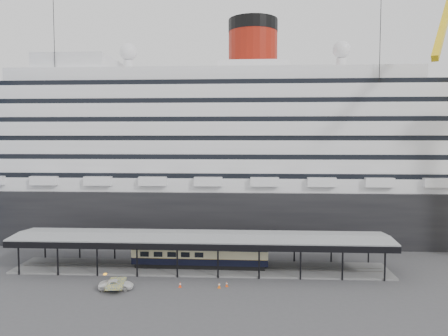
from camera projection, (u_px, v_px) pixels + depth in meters
The scene contains 8 objects.
ground at pixel (197, 280), 60.82m from camera, with size 200.00×200.00×0.00m, color #3D3D40.
cruise_ship at pixel (215, 145), 91.44m from camera, with size 130.00×30.00×43.90m.
platform_canopy at pixel (201, 254), 65.64m from camera, with size 56.00×9.18×5.30m.
port_truck at pixel (116, 285), 56.89m from camera, with size 2.05×4.45×1.24m, color silver.
pullman_carriage at pixel (200, 253), 65.64m from camera, with size 20.42×3.01×20.01m.
traffic_cone_left at pixel (180, 285), 57.69m from camera, with size 0.47×0.47×0.74m.
traffic_cone_mid at pixel (219, 285), 57.41m from camera, with size 0.46×0.46×0.78m.
traffic_cone_right at pixel (227, 284), 57.98m from camera, with size 0.44×0.44×0.70m.
Camera 1 is at (7.05, -59.31, 19.72)m, focal length 35.00 mm.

